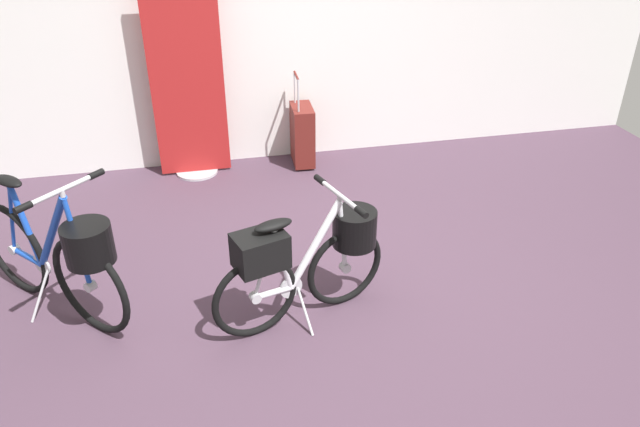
{
  "coord_description": "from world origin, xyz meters",
  "views": [
    {
      "loc": [
        -0.78,
        -2.7,
        2.32
      ],
      "look_at": [
        -0.11,
        0.32,
        0.55
      ],
      "focal_mm": 33.62,
      "sensor_mm": 36.0,
      "label": 1
    }
  ],
  "objects_px": {
    "floor_banner_stand": "(188,86)",
    "folding_bike_foreground": "(309,257)",
    "display_bike_left": "(60,256)",
    "rolling_suitcase": "(302,134)"
  },
  "relations": [
    {
      "from": "floor_banner_stand",
      "to": "rolling_suitcase",
      "type": "relative_size",
      "value": 2.11
    },
    {
      "from": "display_bike_left",
      "to": "rolling_suitcase",
      "type": "distance_m",
      "value": 2.54
    },
    {
      "from": "floor_banner_stand",
      "to": "display_bike_left",
      "type": "relative_size",
      "value": 1.82
    },
    {
      "from": "floor_banner_stand",
      "to": "rolling_suitcase",
      "type": "distance_m",
      "value": 1.08
    },
    {
      "from": "display_bike_left",
      "to": "rolling_suitcase",
      "type": "relative_size",
      "value": 1.16
    },
    {
      "from": "folding_bike_foreground",
      "to": "rolling_suitcase",
      "type": "relative_size",
      "value": 1.28
    },
    {
      "from": "rolling_suitcase",
      "to": "display_bike_left",
      "type": "bearing_deg",
      "value": -133.98
    },
    {
      "from": "floor_banner_stand",
      "to": "folding_bike_foreground",
      "type": "height_order",
      "value": "floor_banner_stand"
    },
    {
      "from": "folding_bike_foreground",
      "to": "display_bike_left",
      "type": "xyz_separation_m",
      "value": [
        -1.38,
        0.3,
        0.01
      ]
    },
    {
      "from": "display_bike_left",
      "to": "rolling_suitcase",
      "type": "xyz_separation_m",
      "value": [
        1.76,
        1.82,
        -0.14
      ]
    }
  ]
}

